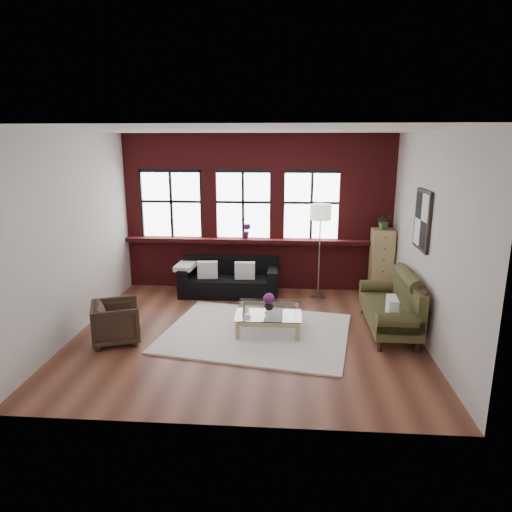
# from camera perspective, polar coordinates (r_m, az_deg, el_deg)

# --- Properties ---
(floor) EXTENTS (5.50, 5.50, 0.00)m
(floor) POSITION_cam_1_polar(r_m,az_deg,el_deg) (7.54, -1.10, -9.62)
(floor) COLOR #5A2E21
(floor) RESTS_ON ground
(ceiling) EXTENTS (5.50, 5.50, 0.00)m
(ceiling) POSITION_cam_1_polar(r_m,az_deg,el_deg) (6.90, -1.23, 15.49)
(ceiling) COLOR white
(ceiling) RESTS_ON ground
(wall_back) EXTENTS (5.50, 0.00, 5.50)m
(wall_back) POSITION_cam_1_polar(r_m,az_deg,el_deg) (9.50, 0.23, 5.44)
(wall_back) COLOR beige
(wall_back) RESTS_ON ground
(wall_front) EXTENTS (5.50, 0.00, 5.50)m
(wall_front) POSITION_cam_1_polar(r_m,az_deg,el_deg) (4.64, -4.02, -3.91)
(wall_front) COLOR beige
(wall_front) RESTS_ON ground
(wall_left) EXTENTS (0.00, 5.00, 5.00)m
(wall_left) POSITION_cam_1_polar(r_m,az_deg,el_deg) (7.80, -21.75, 2.51)
(wall_left) COLOR beige
(wall_left) RESTS_ON ground
(wall_right) EXTENTS (0.00, 5.00, 5.00)m
(wall_right) POSITION_cam_1_polar(r_m,az_deg,el_deg) (7.33, 20.79, 1.90)
(wall_right) COLOR beige
(wall_right) RESTS_ON ground
(brick_backwall) EXTENTS (5.50, 0.12, 3.20)m
(brick_backwall) POSITION_cam_1_polar(r_m,az_deg,el_deg) (9.44, 0.21, 5.38)
(brick_backwall) COLOR #5E1618
(brick_backwall) RESTS_ON floor
(sill_ledge) EXTENTS (5.50, 0.30, 0.08)m
(sill_ledge) POSITION_cam_1_polar(r_m,az_deg,el_deg) (9.46, 0.17, 1.95)
(sill_ledge) COLOR #5E1618
(sill_ledge) RESTS_ON brick_backwall
(window_left) EXTENTS (1.38, 0.10, 1.50)m
(window_left) POSITION_cam_1_polar(r_m,az_deg,el_deg) (9.72, -10.50, 6.29)
(window_left) COLOR black
(window_left) RESTS_ON brick_backwall
(window_mid) EXTENTS (1.38, 0.10, 1.50)m
(window_mid) POSITION_cam_1_polar(r_m,az_deg,el_deg) (9.46, -1.61, 6.31)
(window_mid) COLOR black
(window_mid) RESTS_ON brick_backwall
(window_right) EXTENTS (1.38, 0.10, 1.50)m
(window_right) POSITION_cam_1_polar(r_m,az_deg,el_deg) (9.42, 6.94, 6.18)
(window_right) COLOR black
(window_right) RESTS_ON brick_backwall
(wall_poster) EXTENTS (0.05, 0.74, 0.94)m
(wall_poster) POSITION_cam_1_polar(r_m,az_deg,el_deg) (7.56, 20.11, 4.24)
(wall_poster) COLOR black
(wall_poster) RESTS_ON wall_right
(shag_rug) EXTENTS (3.24, 2.74, 0.03)m
(shag_rug) POSITION_cam_1_polar(r_m,az_deg,el_deg) (7.52, 0.06, -9.56)
(shag_rug) COLOR silver
(shag_rug) RESTS_ON floor
(dark_sofa) EXTENTS (1.97, 0.80, 0.71)m
(dark_sofa) POSITION_cam_1_polar(r_m,az_deg,el_deg) (9.25, -3.36, -2.74)
(dark_sofa) COLOR black
(dark_sofa) RESTS_ON floor
(pillow_a) EXTENTS (0.42, 0.19, 0.34)m
(pillow_a) POSITION_cam_1_polar(r_m,az_deg,el_deg) (9.16, -6.08, -1.73)
(pillow_a) COLOR silver
(pillow_a) RESTS_ON dark_sofa
(pillow_b) EXTENTS (0.41, 0.17, 0.34)m
(pillow_b) POSITION_cam_1_polar(r_m,az_deg,el_deg) (9.06, -1.40, -1.83)
(pillow_b) COLOR silver
(pillow_b) RESTS_ON dark_sofa
(vintage_settee) EXTENTS (0.81, 1.82, 0.97)m
(vintage_settee) POSITION_cam_1_polar(r_m,az_deg,el_deg) (7.77, 16.31, -5.63)
(vintage_settee) COLOR #3D391C
(vintage_settee) RESTS_ON floor
(pillow_settee) EXTENTS (0.17, 0.39, 0.34)m
(pillow_settee) POSITION_cam_1_polar(r_m,az_deg,el_deg) (7.21, 16.64, -6.30)
(pillow_settee) COLOR silver
(pillow_settee) RESTS_ON vintage_settee
(armchair) EXTENTS (0.91, 0.90, 0.65)m
(armchair) POSITION_cam_1_polar(r_m,az_deg,el_deg) (7.44, -17.07, -7.90)
(armchair) COLOR black
(armchair) RESTS_ON floor
(coffee_table) EXTENTS (1.06, 1.06, 0.36)m
(coffee_table) POSITION_cam_1_polar(r_m,az_deg,el_deg) (7.62, 1.61, -7.98)
(coffee_table) COLOR tan
(coffee_table) RESTS_ON shag_rug
(vase) EXTENTS (0.17, 0.17, 0.16)m
(vase) POSITION_cam_1_polar(r_m,az_deg,el_deg) (7.53, 1.62, -6.18)
(vase) COLOR #B2B2B2
(vase) RESTS_ON coffee_table
(flowers) EXTENTS (0.19, 0.19, 0.19)m
(flowers) POSITION_cam_1_polar(r_m,az_deg,el_deg) (7.49, 1.63, -5.35)
(flowers) COLOR #642262
(flowers) RESTS_ON vase
(drawer_chest) EXTENTS (0.42, 0.42, 1.36)m
(drawer_chest) POSITION_cam_1_polar(r_m,az_deg,el_deg) (9.44, 15.38, -0.83)
(drawer_chest) COLOR tan
(drawer_chest) RESTS_ON floor
(potted_plant_top) EXTENTS (0.38, 0.36, 0.34)m
(potted_plant_top) POSITION_cam_1_polar(r_m,az_deg,el_deg) (9.26, 15.72, 4.27)
(potted_plant_top) COLOR #2D5923
(potted_plant_top) RESTS_ON drawer_chest
(floor_lamp) EXTENTS (0.40, 0.40, 2.03)m
(floor_lamp) POSITION_cam_1_polar(r_m,az_deg,el_deg) (8.97, 7.93, 0.96)
(floor_lamp) COLOR #A5A5A8
(floor_lamp) RESTS_ON floor
(sill_plant) EXTENTS (0.22, 0.20, 0.33)m
(sill_plant) POSITION_cam_1_polar(r_m,az_deg,el_deg) (9.40, -1.19, 3.15)
(sill_plant) COLOR #642262
(sill_plant) RESTS_ON sill_ledge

